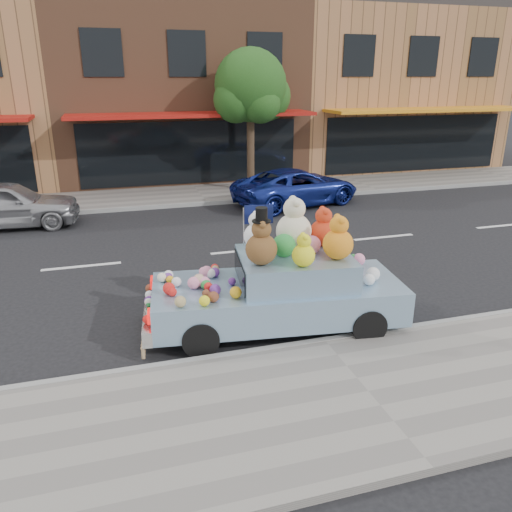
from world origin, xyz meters
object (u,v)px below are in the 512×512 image
object	(u,v)px
car_silver	(6,204)
art_car	(281,284)
car_blue	(297,187)
street_tree	(251,92)

from	to	relation	value
car_silver	art_car	bearing A→B (deg)	-142.62
car_blue	art_car	xyz separation A→B (m)	(-3.48, -8.35, 0.20)
car_blue	car_silver	bearing A→B (deg)	76.25
art_car	car_silver	bearing A→B (deg)	132.08
street_tree	car_blue	distance (m)	3.97
street_tree	car_silver	size ratio (longest dim) A/B	1.28
car_silver	car_blue	distance (m)	9.17
street_tree	art_car	world-z (taller)	street_tree
car_silver	car_blue	bearing A→B (deg)	-86.29
street_tree	car_blue	size ratio (longest dim) A/B	1.16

